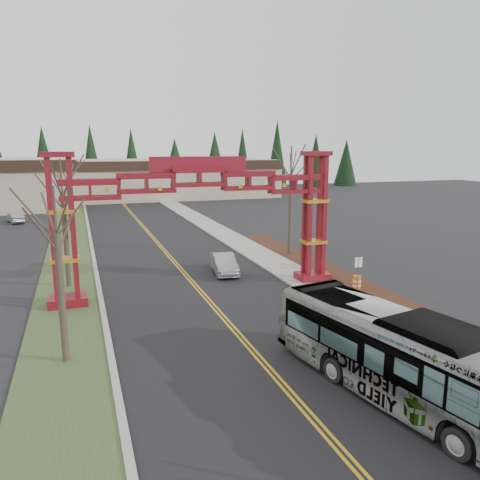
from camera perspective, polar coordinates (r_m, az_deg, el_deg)
name	(u,v)px	position (r m, az deg, el deg)	size (l,w,h in m)	color
ground	(360,473)	(15.23, 14.43, -25.83)	(200.00, 200.00, 0.00)	black
road	(178,267)	(36.82, -7.51, -3.24)	(12.00, 110.00, 0.02)	black
lane_line_left	(177,267)	(36.79, -7.70, -3.23)	(0.12, 100.00, 0.01)	gold
lane_line_right	(180,266)	(36.84, -7.33, -3.21)	(0.12, 100.00, 0.01)	gold
curb_right	(252,260)	(38.46, 1.49, -2.43)	(0.30, 110.00, 0.15)	#A0A09B
sidewalk_right	(268,258)	(38.98, 3.49, -2.26)	(2.60, 110.00, 0.14)	gray
landscape_strip	(416,314)	(27.91, 20.70, -8.48)	(2.60, 50.00, 0.12)	#321B10
grass_median	(70,275)	(36.13, -20.06, -4.06)	(4.00, 110.00, 0.08)	#354E27
curb_left	(96,273)	(36.12, -17.13, -3.82)	(0.30, 110.00, 0.15)	#A0A09B
gateway_arch	(199,199)	(29.02, -4.97, 4.95)	(18.20, 1.60, 8.90)	#5C0C0C
retail_building_east	(170,178)	(91.71, -8.50, 7.50)	(38.00, 20.30, 7.00)	tan
conifer_treeline	(112,161)	(102.27, -15.28, 9.27)	(116.10, 5.60, 13.00)	black
transit_bus	(404,358)	(18.32, 19.39, -13.46)	(2.77, 11.82, 3.29)	#B8BBC1
silver_sedan	(224,264)	(34.49, -1.98, -2.92)	(1.52, 4.37, 1.44)	#A5A8AD
parked_car_far_a	(15,218)	(64.27, -25.74, 2.48)	(1.40, 4.03, 1.33)	#97999E
bare_tree_median_near	(57,234)	(20.51, -21.45, 0.64)	(2.94, 2.94, 7.60)	#382D26
bare_tree_median_mid	(62,193)	(32.23, -20.84, 5.36)	(3.22, 3.22, 8.42)	#382D26
bare_tree_median_far	(68,178)	(54.83, -20.28, 7.11)	(3.44, 3.44, 8.21)	#382D26
bare_tree_right_far	(291,174)	(39.92, 6.24, 7.96)	(3.45, 3.45, 9.26)	#382D26
street_sign	(358,267)	(30.57, 14.22, -3.26)	(0.53, 0.06, 2.32)	#3F3F44
barrel_south	(357,283)	(31.39, 14.06, -5.11)	(0.53, 0.53, 0.97)	orange
barrel_mid	(305,265)	(35.64, 7.93, -3.01)	(0.48, 0.48, 0.89)	orange
barrel_north	(307,261)	(36.59, 8.11, -2.55)	(0.54, 0.54, 1.01)	orange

